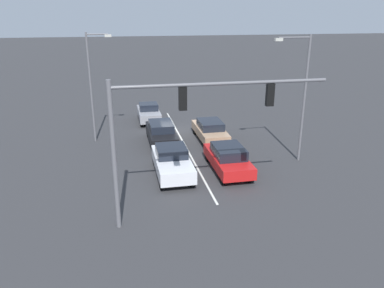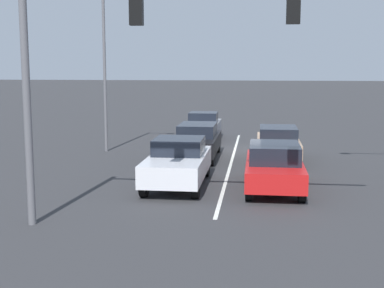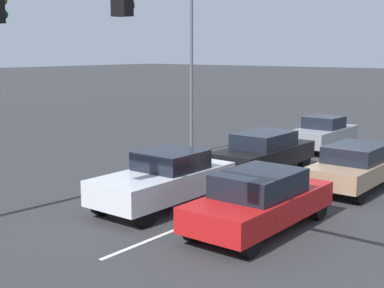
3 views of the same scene
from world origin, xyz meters
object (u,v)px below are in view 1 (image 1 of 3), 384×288
(car_black_midlane_second, at_px, (161,132))
(car_gray_midlane_third, at_px, (149,113))
(car_white_midlane_front, at_px, (172,161))
(traffic_signal_gantry, at_px, (179,118))
(street_lamp_right_shoulder, at_px, (93,81))
(street_lamp_left_shoulder, at_px, (301,90))
(car_red_leftlane_front, at_px, (228,158))
(car_tan_leftlane_second, at_px, (210,130))

(car_black_midlane_second, height_order, car_gray_midlane_third, car_gray_midlane_third)
(car_white_midlane_front, relative_size, car_gray_midlane_third, 1.14)
(traffic_signal_gantry, height_order, street_lamp_right_shoulder, street_lamp_right_shoulder)
(street_lamp_left_shoulder, bearing_deg, car_red_leftlane_front, 9.27)
(street_lamp_left_shoulder, bearing_deg, car_black_midlane_second, -31.75)
(car_red_leftlane_front, height_order, traffic_signal_gantry, traffic_signal_gantry)
(car_white_midlane_front, distance_m, traffic_signal_gantry, 6.33)
(car_gray_midlane_third, height_order, traffic_signal_gantry, traffic_signal_gantry)
(car_black_midlane_second, distance_m, car_tan_leftlane_second, 3.53)
(car_white_midlane_front, xyz_separation_m, car_tan_leftlane_second, (-3.59, -5.45, -0.04))
(car_white_midlane_front, distance_m, street_lamp_right_shoulder, 8.93)
(traffic_signal_gantry, bearing_deg, car_black_midlane_second, -92.53)
(car_white_midlane_front, distance_m, car_tan_leftlane_second, 6.53)
(car_red_leftlane_front, bearing_deg, car_gray_midlane_third, -72.61)
(car_tan_leftlane_second, xyz_separation_m, street_lamp_left_shoulder, (-4.26, 4.81, 3.67))
(traffic_signal_gantry, bearing_deg, car_gray_midlane_third, -90.42)
(car_red_leftlane_front, relative_size, car_tan_leftlane_second, 1.01)
(car_black_midlane_second, relative_size, street_lamp_right_shoulder, 0.62)
(car_gray_midlane_third, bearing_deg, car_white_midlane_front, 91.45)
(car_white_midlane_front, xyz_separation_m, street_lamp_left_shoulder, (-7.85, -0.64, 3.63))
(car_red_leftlane_front, bearing_deg, car_white_midlane_front, -1.87)
(car_red_leftlane_front, relative_size, street_lamp_right_shoulder, 0.61)
(car_white_midlane_front, xyz_separation_m, car_black_midlane_second, (-0.06, -5.46, -0.01))
(street_lamp_left_shoulder, bearing_deg, street_lamp_right_shoulder, -27.28)
(car_tan_leftlane_second, distance_m, street_lamp_left_shoulder, 7.40)
(car_white_midlane_front, height_order, traffic_signal_gantry, traffic_signal_gantry)
(street_lamp_right_shoulder, bearing_deg, car_white_midlane_front, 122.16)
(car_black_midlane_second, distance_m, car_gray_midlane_third, 5.80)
(car_tan_leftlane_second, xyz_separation_m, car_gray_midlane_third, (3.87, -5.80, -0.00))
(car_red_leftlane_front, relative_size, street_lamp_left_shoulder, 0.60)
(street_lamp_left_shoulder, bearing_deg, car_gray_midlane_third, -52.52)
(car_black_midlane_second, height_order, traffic_signal_gantry, traffic_signal_gantry)
(car_tan_leftlane_second, bearing_deg, street_lamp_left_shoulder, 131.55)
(car_tan_leftlane_second, distance_m, street_lamp_right_shoulder, 8.85)
(car_tan_leftlane_second, bearing_deg, car_red_leftlane_front, 86.74)
(car_gray_midlane_third, bearing_deg, car_black_midlane_second, 93.40)
(car_black_midlane_second, bearing_deg, car_tan_leftlane_second, 179.78)
(car_white_midlane_front, height_order, car_black_midlane_second, car_white_midlane_front)
(car_red_leftlane_front, distance_m, car_black_midlane_second, 6.43)
(street_lamp_right_shoulder, height_order, street_lamp_left_shoulder, street_lamp_left_shoulder)
(car_tan_leftlane_second, height_order, car_gray_midlane_third, car_gray_midlane_third)
(car_gray_midlane_third, relative_size, traffic_signal_gantry, 0.44)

